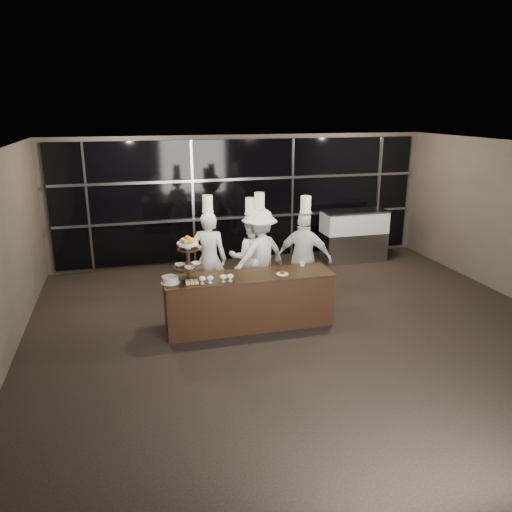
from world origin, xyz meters
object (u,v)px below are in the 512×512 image
object	(u,v)px
layer_cake	(170,280)
display_case	(354,233)
chef_b	(250,256)
chef_d	(304,258)
display_stand	(188,255)
chef_a	(209,258)
buffet_counter	(249,301)
chef_c	(259,255)

from	to	relation	value
layer_cake	display_case	size ratio (longest dim) A/B	0.19
chef_b	chef_d	xyz separation A→B (m)	(0.92, -0.45, 0.04)
display_stand	chef_d	xyz separation A→B (m)	(2.26, 0.78, -0.44)
chef_d	display_stand	bearing A→B (deg)	-160.90
display_stand	display_case	size ratio (longest dim) A/B	0.48
chef_b	chef_d	distance (m)	1.03
display_stand	display_case	xyz separation A→B (m)	(4.38, 3.06, -0.65)
display_case	chef_a	world-z (taller)	chef_a
buffet_counter	display_stand	bearing A→B (deg)	-179.99
display_case	chef_d	world-z (taller)	chef_d
layer_cake	chef_c	bearing A→B (deg)	33.78
display_case	chef_b	xyz separation A→B (m)	(-3.04, -1.83, 0.17)
chef_b	chef_a	bearing A→B (deg)	-174.86
chef_a	chef_c	bearing A→B (deg)	-0.53
layer_cake	buffet_counter	bearing A→B (deg)	2.19
chef_a	chef_b	size ratio (longest dim) A/B	1.05
display_stand	display_case	bearing A→B (deg)	34.97
chef_c	chef_d	world-z (taller)	chef_c
display_case	chef_d	xyz separation A→B (m)	(-2.12, -2.28, 0.21)
layer_cake	chef_b	bearing A→B (deg)	38.00
display_stand	chef_d	world-z (taller)	chef_d
chef_b	chef_c	bearing A→B (deg)	-27.98
buffet_counter	chef_c	size ratio (longest dim) A/B	1.35
layer_cake	display_case	xyz separation A→B (m)	(4.69, 3.11, -0.29)
layer_cake	chef_b	distance (m)	2.09
display_stand	chef_b	xyz separation A→B (m)	(1.34, 1.24, -0.48)
layer_cake	chef_c	xyz separation A→B (m)	(1.80, 1.20, -0.07)
chef_b	chef_d	size ratio (longest dim) A/B	0.97
chef_b	chef_c	distance (m)	0.18
layer_cake	chef_d	size ratio (longest dim) A/B	0.15
chef_a	chef_b	xyz separation A→B (m)	(0.81, 0.07, -0.06)
buffet_counter	chef_a	xyz separation A→B (m)	(-0.47, 1.16, 0.45)
layer_cake	chef_a	size ratio (longest dim) A/B	0.14
display_stand	chef_c	size ratio (longest dim) A/B	0.35
display_stand	buffet_counter	bearing A→B (deg)	0.01
buffet_counter	chef_b	bearing A→B (deg)	74.63
layer_cake	chef_a	world-z (taller)	chef_a
chef_a	chef_d	size ratio (longest dim) A/B	1.01
display_stand	layer_cake	world-z (taller)	display_stand
chef_d	buffet_counter	bearing A→B (deg)	-148.20
chef_a	chef_c	distance (m)	0.97
buffet_counter	chef_a	bearing A→B (deg)	112.10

